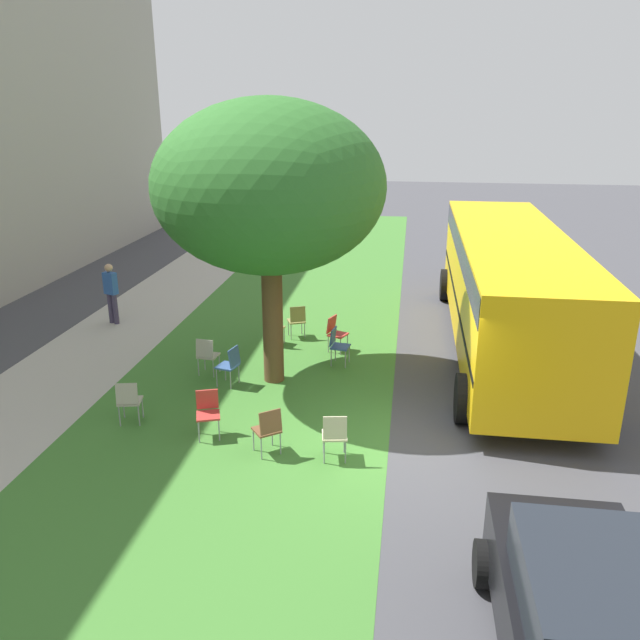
% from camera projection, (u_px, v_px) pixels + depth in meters
% --- Properties ---
extents(ground, '(80.00, 80.00, 0.00)m').
position_uv_depth(ground, '(400.00, 443.00, 11.41)').
color(ground, '#424247').
extents(grass_verge, '(48.00, 6.00, 0.01)m').
position_uv_depth(grass_verge, '(228.00, 430.00, 11.84)').
color(grass_verge, '#3D752D').
rests_on(grass_verge, ground).
extents(sidewalk_strip, '(48.00, 2.80, 0.01)m').
position_uv_depth(sidewalk_strip, '(11.00, 415.00, 12.44)').
color(sidewalk_strip, '#ADA89E').
rests_on(sidewalk_strip, ground).
extents(street_tree, '(4.69, 4.69, 5.94)m').
position_uv_depth(street_tree, '(269.00, 188.00, 12.65)').
color(street_tree, brown).
rests_on(street_tree, ground).
extents(chair_0, '(0.53, 0.53, 0.88)m').
position_uv_depth(chair_0, '(208.00, 410.00, 11.51)').
color(chair_0, '#B7332D').
rests_on(chair_0, ground).
extents(chair_1, '(0.50, 0.49, 0.88)m').
position_uv_depth(chair_1, '(129.00, 399.00, 11.93)').
color(chair_1, '#ADA393').
rests_on(chair_1, ground).
extents(chair_2, '(0.58, 0.58, 0.88)m').
position_uv_depth(chair_2, '(268.00, 428.00, 10.88)').
color(chair_2, brown).
rests_on(chair_2, ground).
extents(chair_3, '(0.52, 0.51, 0.88)m').
position_uv_depth(chair_3, '(273.00, 326.00, 15.82)').
color(chair_3, olive).
rests_on(chair_3, ground).
extents(chair_4, '(0.55, 0.54, 0.88)m').
position_uv_depth(chair_4, '(297.00, 319.00, 16.33)').
color(chair_4, olive).
rests_on(chair_4, ground).
extents(chair_5, '(0.51, 0.51, 0.88)m').
position_uv_depth(chair_5, '(230.00, 363.00, 13.57)').
color(chair_5, '#335184').
rests_on(chair_5, ground).
extents(chair_6, '(0.46, 0.46, 0.88)m').
position_uv_depth(chair_6, '(207.00, 354.00, 14.08)').
color(chair_6, '#ADA393').
rests_on(chair_6, ground).
extents(chair_7, '(0.54, 0.54, 0.88)m').
position_uv_depth(chair_7, '(335.00, 331.00, 15.47)').
color(chair_7, '#B7332D').
rests_on(chair_7, ground).
extents(chair_8, '(0.48, 0.48, 0.88)m').
position_uv_depth(chair_8, '(335.00, 433.00, 10.69)').
color(chair_8, beige).
rests_on(chair_8, ground).
extents(chair_9, '(0.48, 0.48, 0.88)m').
position_uv_depth(chair_9, '(337.00, 343.00, 14.68)').
color(chair_9, '#335184').
rests_on(chair_9, ground).
extents(parked_car, '(3.70, 1.92, 1.65)m').
position_uv_depth(parked_car, '(589.00, 626.00, 6.35)').
color(parked_car, black).
rests_on(parked_car, ground).
extents(school_bus, '(10.40, 2.80, 2.88)m').
position_uv_depth(school_bus, '(509.00, 280.00, 15.20)').
color(school_bus, yellow).
rests_on(school_bus, ground).
extents(pedestrian_0, '(0.32, 0.41, 1.69)m').
position_uv_depth(pedestrian_0, '(111.00, 291.00, 17.29)').
color(pedestrian_0, '#3F3851').
rests_on(pedestrian_0, ground).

